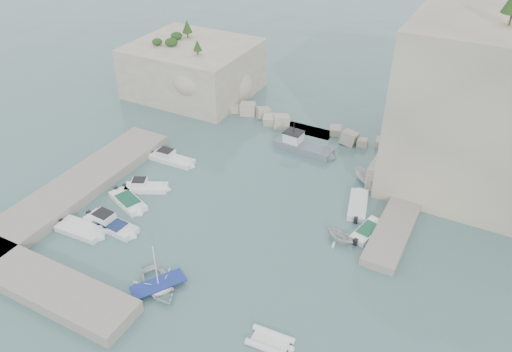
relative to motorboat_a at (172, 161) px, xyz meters
The scene contains 20 objects.
ground 14.30m from the motorboat_a, 34.37° to the right, with size 400.00×400.00×0.00m, color slate.
cliff_terrace 26.75m from the motorboat_a, 21.81° to the left, with size 8.00×10.00×2.50m, color beige.
outcrop_west 19.13m from the motorboat_a, 115.83° to the left, with size 16.00×14.00×7.00m, color beige.
quay_west 10.47m from the motorboat_a, 119.78° to the right, with size 5.00×24.00×1.10m, color #9E9689.
quay_south 20.66m from the motorboat_a, 84.98° to the right, with size 18.00×4.00×1.10m, color #9E9689.
ledge_east 25.38m from the motorboat_a, ahead, with size 3.00×16.00×0.80m, color #9E9689.
breakwater 17.64m from the motorboat_a, 52.19° to the left, with size 28.00×3.00×1.40m, color beige.
motorboat_a is the anchor object (origin of this frame).
motorboat_b 5.83m from the motorboat_a, 80.83° to the right, with size 4.78×1.57×1.40m, color white, non-canonical shape.
motorboat_c 8.47m from the motorboat_a, 84.89° to the right, with size 5.12×1.86×0.70m, color white, non-canonical shape.
motorboat_d 12.18m from the motorboat_a, 81.74° to the right, with size 6.13×1.82×1.40m, color white, non-canonical shape.
motorboat_e 13.87m from the motorboat_a, 91.01° to the right, with size 5.06×2.07×0.70m, color white, non-canonical shape.
rowboat 19.22m from the motorboat_a, 57.29° to the right, with size 3.43×4.81×1.00m, color white.
inflatable_dinghy 26.60m from the motorboat_a, 38.85° to the right, with size 3.55×1.72×0.44m, color white, non-canonical shape.
tender_east_a 21.62m from the motorboat_a, 10.19° to the right, with size 2.56×2.96×1.56m, color silver.
tender_east_b 23.26m from the motorboat_a, ahead, with size 4.41×1.50×0.70m, color white, non-canonical shape.
tender_east_c 21.23m from the motorboat_a, ahead, with size 5.35×1.73×0.70m, color silver, non-canonical shape.
tender_east_d 21.99m from the motorboat_a, 15.49° to the left, with size 1.65×4.38×1.69m, color white.
work_boat 15.19m from the motorboat_a, 37.08° to the left, with size 7.63×2.26×2.20m, color slate, non-canonical shape.
rowboat_mast 19.40m from the motorboat_a, 57.29° to the right, with size 0.10×0.10×4.20m, color white.
Camera 1 is at (18.81, -29.44, 30.10)m, focal length 35.00 mm.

